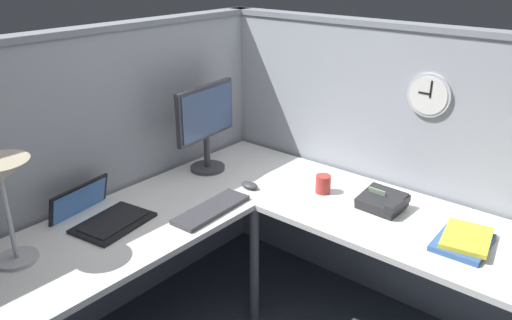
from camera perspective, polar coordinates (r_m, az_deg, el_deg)
cubicle_wall_back at (r=2.73m, az=-19.08°, el=-2.89°), size 2.57×0.12×1.58m
cubicle_wall_right at (r=2.88m, az=15.54°, el=-1.05°), size 0.12×2.37×1.58m
desk at (r=2.29m, az=-1.15°, el=-11.25°), size 2.35×2.15×0.73m
monitor at (r=2.85m, az=-5.67°, el=4.35°), size 0.46×0.20×0.50m
laptop at (r=2.51m, az=-17.42°, el=-5.93°), size 0.39×0.43×0.22m
keyboard at (r=2.48m, az=-5.07°, el=-5.59°), size 0.44×0.16×0.02m
computer_mouse at (r=2.70m, az=-0.73°, el=-2.88°), size 0.06×0.10×0.03m
desk_lamp_dome at (r=2.17m, az=-26.95°, el=-2.06°), size 0.24×0.24×0.44m
office_phone at (r=2.56m, az=14.20°, el=-4.65°), size 0.20×0.21×0.11m
book_stack at (r=2.38m, az=22.51°, el=-8.42°), size 0.30×0.24×0.04m
coffee_mug at (r=2.67m, az=7.61°, el=-2.72°), size 0.08×0.08×0.10m
wall_clock at (r=2.64m, az=19.05°, el=6.96°), size 0.04×0.22×0.22m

